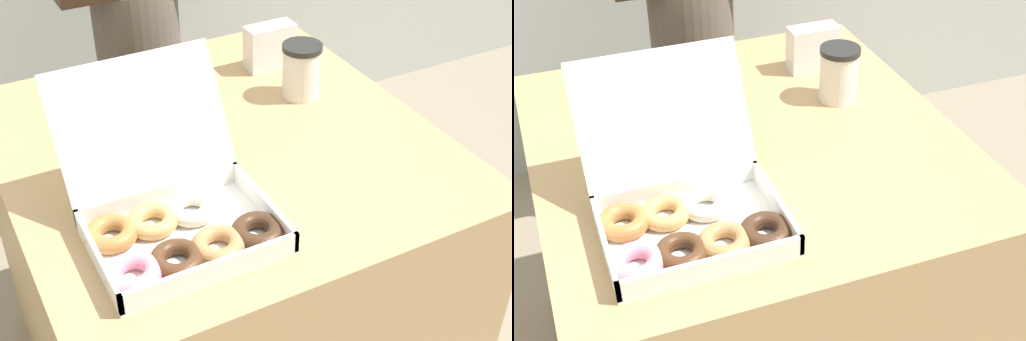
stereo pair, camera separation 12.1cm
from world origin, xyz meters
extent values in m
cube|color=tan|center=(0.00, 0.00, 0.37)|extent=(0.86, 0.90, 0.73)
cube|color=white|center=(-0.18, -0.26, 0.73)|extent=(0.31, 0.23, 0.01)
cube|color=white|center=(-0.33, -0.26, 0.76)|extent=(0.01, 0.23, 0.04)
cube|color=white|center=(-0.03, -0.26, 0.76)|extent=(0.01, 0.23, 0.04)
cube|color=white|center=(-0.18, -0.37, 0.76)|extent=(0.31, 0.01, 0.04)
cube|color=white|center=(-0.18, -0.14, 0.76)|extent=(0.31, 0.01, 0.04)
cube|color=white|center=(-0.18, -0.08, 0.87)|extent=(0.31, 0.12, 0.20)
torus|color=pink|center=(-0.29, -0.31, 0.75)|extent=(0.10, 0.10, 0.03)
torus|color=#A87038|center=(-0.29, -0.20, 0.75)|extent=(0.11, 0.11, 0.03)
torus|color=#4C2D19|center=(-0.22, -0.31, 0.75)|extent=(0.11, 0.11, 0.03)
torus|color=tan|center=(-0.22, -0.20, 0.75)|extent=(0.11, 0.11, 0.03)
torus|color=#B27F4C|center=(-0.15, -0.31, 0.75)|extent=(0.13, 0.13, 0.03)
torus|color=silver|center=(-0.15, -0.20, 0.75)|extent=(0.12, 0.12, 0.03)
torus|color=#422819|center=(-0.07, -0.31, 0.75)|extent=(0.10, 0.10, 0.03)
cylinder|color=silver|center=(0.25, 0.08, 0.79)|extent=(0.08, 0.08, 0.11)
cylinder|color=black|center=(0.25, 0.08, 0.85)|extent=(0.09, 0.09, 0.01)
cube|color=silver|center=(0.25, 0.24, 0.78)|extent=(0.12, 0.05, 0.11)
cylinder|color=#665B51|center=(0.08, 0.73, 0.40)|extent=(0.25, 0.25, 0.81)
camera|label=1|loc=(-0.50, -1.11, 1.52)|focal=50.00mm
camera|label=2|loc=(-0.39, -1.16, 1.52)|focal=50.00mm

